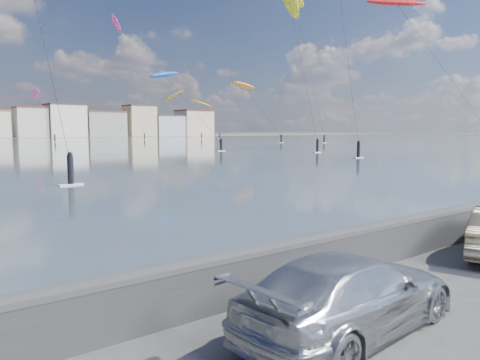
% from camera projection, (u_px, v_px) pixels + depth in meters
% --- Properties ---
extents(ground, '(700.00, 700.00, 0.00)m').
position_uv_depth(ground, '(353.00, 358.00, 6.82)').
color(ground, '#333335').
rests_on(ground, ground).
extents(seawall, '(400.00, 0.36, 1.08)m').
position_uv_depth(seawall, '(240.00, 274.00, 8.88)').
color(seawall, '#28282B').
rests_on(seawall, ground).
extents(car_silver, '(4.66, 2.25, 1.31)m').
position_uv_depth(car_silver, '(349.00, 293.00, 7.63)').
color(car_silver, '#B6B9BE').
rests_on(car_silver, ground).
extents(kitesurfer_0, '(8.23, 13.32, 13.66)m').
position_uv_depth(kitesurfer_0, '(201.00, 104.00, 161.43)').
color(kitesurfer_0, '#BF8C19').
rests_on(kitesurfer_0, ground).
extents(kitesurfer_3, '(7.26, 17.77, 16.35)m').
position_uv_depth(kitesurfer_3, '(174.00, 97.00, 151.74)').
color(kitesurfer_3, '#BF8C19').
rests_on(kitesurfer_3, ground).
extents(kitesurfer_4, '(9.46, 13.75, 37.14)m').
position_uv_depth(kitesurfer_4, '(295.00, 1.00, 115.67)').
color(kitesurfer_4, yellow).
rests_on(kitesurfer_4, ground).
extents(kitesurfer_5, '(6.60, 17.06, 38.68)m').
position_uv_depth(kitesurfer_5, '(116.00, 25.00, 144.93)').
color(kitesurfer_5, '#E5338C').
rests_on(kitesurfer_5, ground).
extents(kitesurfer_12, '(3.25, 19.79, 14.23)m').
position_uv_depth(kitesurfer_12, '(36.00, 95.00, 126.16)').
color(kitesurfer_12, '#E5338C').
rests_on(kitesurfer_12, ground).
extents(kitesurfer_13, '(8.23, 15.91, 13.50)m').
position_uv_depth(kitesurfer_13, '(165.00, 76.00, 77.30)').
color(kitesurfer_13, blue).
rests_on(kitesurfer_13, ground).
extents(kitesurfer_15, '(11.29, 19.52, 15.90)m').
position_uv_depth(kitesurfer_15, '(244.00, 86.00, 124.23)').
color(kitesurfer_15, orange).
rests_on(kitesurfer_15, ground).
extents(kitesurfer_17, '(8.05, 20.49, 25.52)m').
position_uv_depth(kitesurfer_17, '(397.00, 4.00, 76.95)').
color(kitesurfer_17, red).
rests_on(kitesurfer_17, ground).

